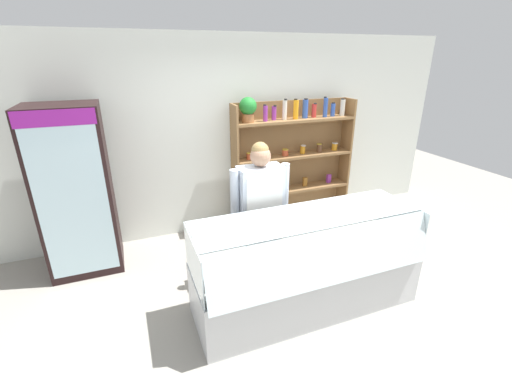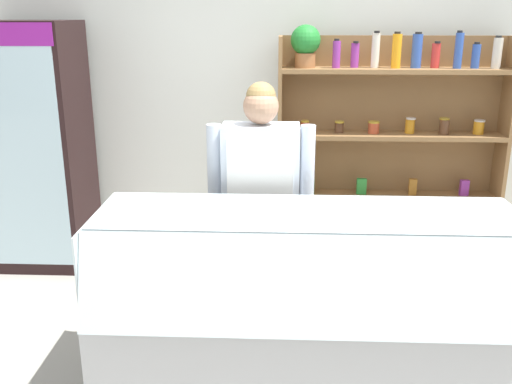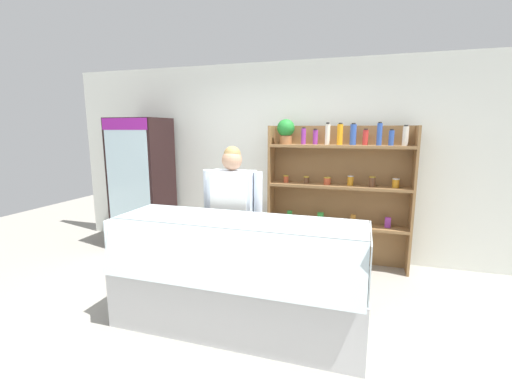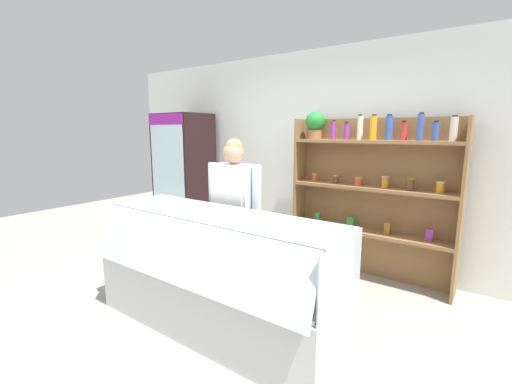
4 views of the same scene
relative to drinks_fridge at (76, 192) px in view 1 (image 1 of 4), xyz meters
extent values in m
plane|color=gray|center=(2.06, -1.50, -0.97)|extent=(12.00, 12.00, 0.00)
cube|color=silver|center=(2.06, 0.48, 0.38)|extent=(6.80, 0.10, 2.70)
cube|color=black|center=(0.00, 0.01, 0.00)|extent=(0.77, 0.64, 1.95)
cube|color=silver|center=(0.00, -0.32, 0.00)|extent=(0.69, 0.01, 1.75)
cube|color=#8C1E8C|center=(0.00, -0.32, 0.88)|extent=(0.73, 0.01, 0.16)
cylinder|color=silver|center=(-0.24, -0.25, -0.63)|extent=(0.05, 0.05, 0.19)
cylinder|color=#2D8C38|center=(-0.08, -0.25, -0.64)|extent=(0.05, 0.05, 0.17)
cylinder|color=red|center=(0.08, -0.25, -0.65)|extent=(0.06, 0.06, 0.14)
cylinder|color=#9E6623|center=(0.24, -0.25, -0.62)|extent=(0.06, 0.06, 0.22)
cylinder|color=red|center=(-0.22, -0.25, -0.10)|extent=(0.06, 0.06, 0.21)
cylinder|color=orange|center=(0.00, -0.25, -0.14)|extent=(0.06, 0.06, 0.14)
cylinder|color=red|center=(0.22, -0.25, -0.12)|extent=(0.06, 0.06, 0.18)
cylinder|color=#2D8C38|center=(-0.22, -0.25, 0.40)|extent=(0.06, 0.06, 0.18)
cylinder|color=#2D8C38|center=(0.00, -0.25, 0.40)|extent=(0.07, 0.07, 0.18)
cylinder|color=#2D8C38|center=(0.22, -0.25, 0.39)|extent=(0.05, 0.05, 0.16)
cube|color=olive|center=(2.85, 0.29, -0.06)|extent=(1.81, 0.02, 1.83)
cube|color=olive|center=(1.96, 0.15, -0.06)|extent=(0.03, 0.28, 1.83)
cube|color=olive|center=(3.74, 0.15, -0.06)|extent=(0.03, 0.28, 1.83)
cube|color=olive|center=(2.85, 0.15, -0.42)|extent=(1.75, 0.28, 0.04)
cube|color=olive|center=(2.85, 0.15, 0.09)|extent=(1.75, 0.28, 0.04)
cube|color=olive|center=(2.85, 0.15, 0.60)|extent=(1.75, 0.28, 0.04)
cylinder|color=#996038|center=(2.15, 0.15, 0.68)|extent=(0.16, 0.16, 0.11)
sphere|color=#217E2D|center=(2.15, 0.15, 0.83)|extent=(0.23, 0.23, 0.23)
cylinder|color=purple|center=(2.39, 0.14, 0.72)|extent=(0.06, 0.06, 0.20)
cylinder|color=black|center=(2.39, 0.15, 0.83)|extent=(0.04, 0.04, 0.02)
cylinder|color=purple|center=(2.53, 0.18, 0.71)|extent=(0.06, 0.06, 0.19)
cylinder|color=black|center=(2.53, 0.15, 0.81)|extent=(0.04, 0.04, 0.02)
cylinder|color=silver|center=(2.69, 0.17, 0.75)|extent=(0.06, 0.06, 0.26)
cylinder|color=black|center=(2.69, 0.15, 0.89)|extent=(0.04, 0.04, 0.02)
cylinder|color=orange|center=(2.84, 0.14, 0.75)|extent=(0.07, 0.07, 0.26)
cylinder|color=black|center=(2.84, 0.15, 0.88)|extent=(0.05, 0.05, 0.02)
cylinder|color=#3356B2|center=(3.00, 0.17, 0.75)|extent=(0.08, 0.08, 0.25)
cylinder|color=black|center=(3.00, 0.15, 0.88)|extent=(0.05, 0.05, 0.02)
cylinder|color=red|center=(3.15, 0.17, 0.71)|extent=(0.07, 0.07, 0.19)
cylinder|color=black|center=(3.15, 0.15, 0.81)|extent=(0.04, 0.04, 0.02)
cylinder|color=#3356B2|center=(3.31, 0.14, 0.75)|extent=(0.06, 0.06, 0.26)
cylinder|color=black|center=(3.31, 0.15, 0.89)|extent=(0.04, 0.04, 0.02)
cylinder|color=#3356B2|center=(3.45, 0.15, 0.71)|extent=(0.06, 0.06, 0.18)
cylinder|color=black|center=(3.45, 0.15, 0.81)|extent=(0.04, 0.04, 0.02)
cylinder|color=silver|center=(3.60, 0.14, 0.73)|extent=(0.07, 0.07, 0.23)
cylinder|color=black|center=(3.60, 0.15, 0.86)|extent=(0.05, 0.05, 0.02)
cylinder|color=#BF4C2D|center=(2.16, 0.17, 0.15)|extent=(0.07, 0.07, 0.09)
cylinder|color=gold|center=(2.16, 0.15, 0.20)|extent=(0.07, 0.07, 0.01)
cylinder|color=brown|center=(2.43, 0.17, 0.15)|extent=(0.07, 0.07, 0.08)
cylinder|color=gold|center=(2.43, 0.15, 0.20)|extent=(0.07, 0.07, 0.01)
cylinder|color=#BF4C2D|center=(2.71, 0.15, 0.15)|extent=(0.09, 0.09, 0.08)
cylinder|color=gold|center=(2.71, 0.15, 0.20)|extent=(0.09, 0.09, 0.01)
cylinder|color=orange|center=(3.00, 0.17, 0.16)|extent=(0.07, 0.07, 0.12)
cylinder|color=silver|center=(3.00, 0.15, 0.23)|extent=(0.08, 0.08, 0.01)
cylinder|color=brown|center=(3.26, 0.14, 0.16)|extent=(0.08, 0.08, 0.11)
cylinder|color=gold|center=(3.26, 0.15, 0.23)|extent=(0.08, 0.08, 0.01)
cylinder|color=orange|center=(3.54, 0.16, 0.16)|extent=(0.08, 0.08, 0.10)
cylinder|color=silver|center=(3.54, 0.15, 0.22)|extent=(0.08, 0.08, 0.01)
cube|color=#2D8C38|center=(2.22, 0.15, -0.34)|extent=(0.06, 0.04, 0.13)
cube|color=#2D8C38|center=(2.64, 0.15, -0.34)|extent=(0.08, 0.04, 0.13)
cube|color=#9E6623|center=(3.06, 0.15, -0.34)|extent=(0.07, 0.05, 0.13)
cube|color=purple|center=(3.47, 0.15, -0.34)|extent=(0.07, 0.05, 0.13)
cube|color=silver|center=(2.11, -1.60, -0.70)|extent=(2.25, 0.75, 0.55)
cube|color=white|center=(2.11, -1.60, -0.40)|extent=(2.19, 0.69, 0.03)
cube|color=silver|center=(2.11, -1.96, -0.20)|extent=(2.21, 0.16, 0.47)
cube|color=silver|center=(2.11, -1.55, 0.03)|extent=(2.21, 0.59, 0.01)
cube|color=silver|center=(1.00, -1.60, -0.20)|extent=(0.01, 0.71, 0.45)
cube|color=silver|center=(3.23, -1.60, -0.20)|extent=(0.01, 0.71, 0.45)
cube|color=tan|center=(1.17, -1.51, -0.36)|extent=(0.16, 0.10, 0.05)
cube|color=white|center=(1.17, -1.73, -0.36)|extent=(0.05, 0.03, 0.02)
cube|color=tan|center=(1.40, -1.51, -0.36)|extent=(0.16, 0.11, 0.06)
cube|color=white|center=(1.40, -1.73, -0.36)|extent=(0.05, 0.03, 0.02)
cube|color=tan|center=(1.64, -1.51, -0.37)|extent=(0.16, 0.13, 0.04)
cube|color=white|center=(1.64, -1.73, -0.36)|extent=(0.05, 0.03, 0.02)
cube|color=tan|center=(1.88, -1.51, -0.36)|extent=(0.16, 0.11, 0.06)
cube|color=white|center=(1.88, -1.73, -0.36)|extent=(0.05, 0.03, 0.02)
cube|color=tan|center=(2.11, -1.51, -0.37)|extent=(0.16, 0.12, 0.05)
cube|color=white|center=(2.11, -1.73, -0.36)|extent=(0.05, 0.03, 0.02)
cube|color=beige|center=(2.35, -1.51, -0.37)|extent=(0.16, 0.11, 0.04)
cube|color=white|center=(2.35, -1.73, -0.36)|extent=(0.05, 0.03, 0.02)
cube|color=beige|center=(2.59, -1.51, -0.37)|extent=(0.17, 0.13, 0.04)
cube|color=white|center=(2.59, -1.73, -0.36)|extent=(0.05, 0.03, 0.02)
cube|color=tan|center=(2.82, -1.51, -0.37)|extent=(0.17, 0.11, 0.04)
cube|color=white|center=(2.82, -1.73, -0.36)|extent=(0.05, 0.03, 0.02)
cube|color=beige|center=(3.06, -1.51, -0.37)|extent=(0.16, 0.11, 0.04)
cube|color=white|center=(3.06, -1.73, -0.36)|extent=(0.05, 0.03, 0.02)
cylinder|color=#C1706B|center=(1.17, -1.71, -0.33)|extent=(0.17, 0.12, 0.11)
cylinder|color=#A35B4C|center=(1.39, -1.71, -0.32)|extent=(0.17, 0.15, 0.13)
cylinder|color=white|center=(2.68, -1.69, -0.28)|extent=(0.07, 0.07, 0.21)
cylinder|color=white|center=(2.78, -1.69, -0.28)|extent=(0.07, 0.07, 0.21)
cylinder|color=#383D51|center=(1.74, -1.02, -0.60)|extent=(0.13, 0.13, 0.75)
cylinder|color=#383D51|center=(1.95, -1.02, -0.60)|extent=(0.13, 0.13, 0.75)
cube|color=silver|center=(1.85, -1.02, 0.08)|extent=(0.47, 0.24, 0.62)
cube|color=white|center=(1.85, -1.15, -0.25)|extent=(0.39, 0.01, 1.15)
cylinder|color=silver|center=(1.56, -1.02, 0.11)|extent=(0.09, 0.09, 0.56)
cylinder|color=silver|center=(2.13, -1.02, 0.11)|extent=(0.09, 0.09, 0.56)
sphere|color=tan|center=(1.85, -1.02, 0.50)|extent=(0.21, 0.21, 0.21)
sphere|color=#997A47|center=(1.85, -1.01, 0.56)|extent=(0.18, 0.18, 0.18)
camera|label=1|loc=(0.59, -4.10, 1.45)|focal=24.00mm
camera|label=2|loc=(1.97, -4.38, 1.03)|focal=40.00mm
camera|label=3|loc=(3.14, -4.31, 0.82)|focal=24.00mm
camera|label=4|loc=(4.01, -3.64, 0.72)|focal=24.00mm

